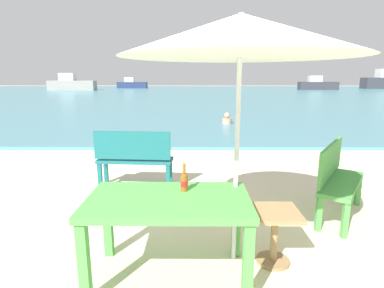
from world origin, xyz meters
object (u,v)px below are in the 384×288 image
Objects in this scene: side_table_wood at (275,229)px; boat_sailboat at (132,84)px; beer_bottle_amber at (184,181)px; bench_teal_center at (134,156)px; picnic_table_green at (169,209)px; bench_green_left at (337,176)px; patio_umbrella at (241,36)px; boat_fishing_trawler at (71,84)px; boat_tanker at (318,85)px; swimmer_person at (227,119)px.

boat_sailboat is (-10.06, 43.80, 0.30)m from side_table_wood.
side_table_wood is at bearing 3.48° from beer_bottle_amber.
bench_teal_center is at bearing 112.60° from beer_bottle_amber.
boat_sailboat is (-9.06, 44.02, 0.00)m from picnic_table_green.
picnic_table_green is at bearing -148.22° from bench_green_left.
side_table_wood is at bearing -77.07° from boat_sailboat.
patio_umbrella is 1.92× the size of bench_green_left.
side_table_wood is 40.31m from boat_fishing_trawler.
boat_fishing_trawler reaches higher than boat_sailboat.
picnic_table_green is 0.24× the size of boat_fishing_trawler.
boat_tanker is (17.21, 36.38, 0.19)m from bench_teal_center.
picnic_table_green reaches higher than swimmer_person.
beer_bottle_amber is 1.36m from patio_umbrella.
boat_sailboat is at bearing 102.48° from patio_umbrella.
bench_green_left is 40.06m from boat_tanker.
picnic_table_green is 42.00m from boat_tanker.
boat_tanker reaches higher than swimmer_person.
boat_fishing_trawler is (-16.34, 36.85, 0.49)m from side_table_wood.
boat_tanker is at bearing 2.82° from boat_fishing_trawler.
patio_umbrella is 1.88× the size of bench_teal_center.
side_table_wood is 0.11× the size of boat_tanker.
side_table_wood is at bearing -111.94° from boat_tanker.
bench_teal_center is 2.98× the size of swimmer_person.
boat_sailboat is at bearing 104.56° from bench_green_left.
boat_tanker reaches higher than bench_teal_center.
boat_fishing_trawler is (-15.48, 36.90, -0.01)m from beer_bottle_amber.
boat_fishing_trawler reaches higher than swimmer_person.
picnic_table_green is at bearing -128.00° from beer_bottle_amber.
boat_tanker is at bearing -11.90° from boat_sailboat.
boat_fishing_trawler is at bearing -177.18° from boat_tanker.
bench_green_left reaches higher than picnic_table_green.
bench_green_left reaches higher than side_table_wood.
boat_sailboat is at bearing 101.64° from picnic_table_green.
swimmer_person is at bearing 81.35° from beer_bottle_amber.
boat_tanker is (16.34, 38.47, -0.12)m from beer_bottle_amber.
bench_teal_center reaches higher than swimmer_person.
side_table_wood is 0.44× the size of bench_teal_center.
side_table_wood is 0.12× the size of boat_sailboat.
boat_sailboat reaches higher than picnic_table_green.
picnic_table_green is 2.40m from bench_green_left.
boat_sailboat reaches higher than swimmer_person.
beer_bottle_amber is 0.49× the size of side_table_wood.
bench_green_left is 39.80m from boat_fishing_trawler.
picnic_table_green is 0.29m from beer_bottle_amber.
picnic_table_green is 0.61× the size of patio_umbrella.
bench_green_left is at bearing -75.44° from boat_sailboat.
boat_sailboat is 0.88× the size of boat_tanker.
bench_teal_center is 2.95m from bench_green_left.
swimmer_person is at bearing -73.43° from boat_sailboat.
boat_sailboat reaches higher than bench_green_left.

